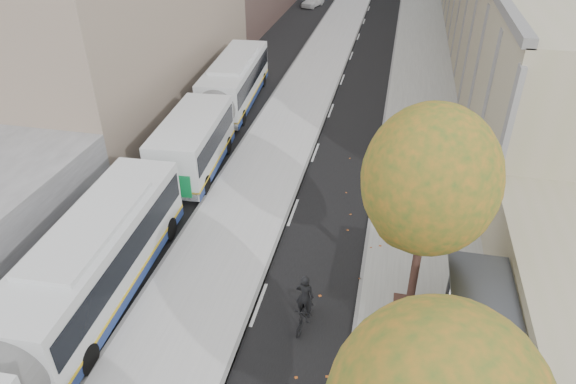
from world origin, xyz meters
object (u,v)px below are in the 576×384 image
(bus_shelter, at_px, (489,313))
(distant_car, at_px, (313,1))
(bus_near, at_px, (32,344))
(bus_far, at_px, (220,103))
(cyclist, at_px, (305,307))

(bus_shelter, xyz_separation_m, distant_car, (-13.75, 48.69, -1.56))
(bus_near, xyz_separation_m, bus_far, (-0.56, 18.49, -0.02))
(bus_shelter, distance_m, bus_near, 13.33)
(bus_far, xyz_separation_m, cyclist, (7.85, -14.59, -0.78))
(bus_shelter, bearing_deg, bus_far, 131.73)
(distant_car, bearing_deg, bus_shelter, -57.38)
(bus_shelter, relative_size, bus_far, 0.25)
(bus_far, bearing_deg, bus_shelter, -52.20)
(bus_shelter, distance_m, distant_car, 50.62)
(bus_shelter, height_order, cyclist, bus_shelter)
(bus_near, relative_size, distant_car, 4.82)
(bus_far, bearing_deg, bus_near, -92.21)
(distant_car, bearing_deg, bus_near, -72.17)
(bus_far, distance_m, distant_car, 33.67)
(bus_far, bearing_deg, cyclist, -65.66)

